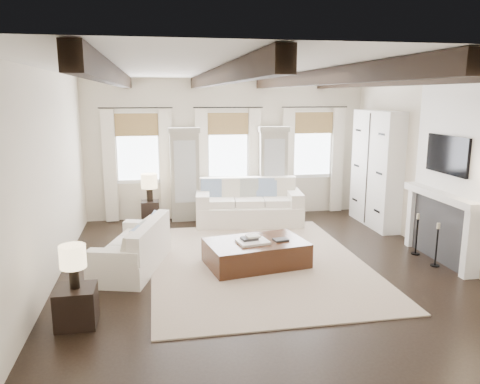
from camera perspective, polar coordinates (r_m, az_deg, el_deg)
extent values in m
plane|color=black|center=(7.73, 2.94, -9.72)|extent=(7.50, 7.50, 0.00)
cube|color=silver|center=(10.95, -1.52, 5.31)|extent=(6.50, 0.04, 3.20)
cube|color=silver|center=(3.86, 16.26, -7.30)|extent=(6.50, 0.04, 3.20)
cube|color=silver|center=(7.27, -22.70, 1.11)|extent=(0.04, 7.50, 3.20)
cube|color=silver|center=(8.65, 24.53, 2.53)|extent=(0.04, 7.50, 3.20)
cube|color=white|center=(7.20, 3.22, 14.70)|extent=(6.50, 7.50, 0.04)
cube|color=black|center=(7.02, -15.05, 13.42)|extent=(0.16, 7.40, 0.22)
cube|color=black|center=(7.06, -2.90, 13.79)|extent=(0.16, 7.40, 0.22)
cube|color=black|center=(7.41, 9.01, 13.56)|extent=(0.16, 7.40, 0.22)
cube|color=black|center=(8.01, 19.11, 12.93)|extent=(0.16, 7.40, 0.22)
cube|color=white|center=(10.78, -12.37, 5.22)|extent=(0.90, 0.03, 1.45)
cube|color=olive|center=(10.68, -12.50, 8.01)|extent=(0.94, 0.04, 0.50)
cube|color=white|center=(10.77, -15.59, 3.01)|extent=(0.28, 0.08, 2.50)
cube|color=white|center=(10.73, -8.98, 3.27)|extent=(0.28, 0.08, 2.50)
cylinder|color=black|center=(10.61, -12.60, 9.98)|extent=(1.60, 0.02, 0.02)
cube|color=white|center=(10.91, -1.50, 5.56)|extent=(0.90, 0.03, 1.45)
cube|color=olive|center=(10.81, -1.46, 8.32)|extent=(0.94, 0.04, 0.50)
cube|color=white|center=(10.78, -4.67, 3.41)|extent=(0.28, 0.08, 2.50)
cube|color=white|center=(10.97, 1.80, 3.59)|extent=(0.28, 0.08, 2.50)
cylinder|color=black|center=(10.74, -1.43, 10.27)|extent=(1.60, 0.02, 0.02)
cube|color=white|center=(11.41, 8.77, 5.70)|extent=(0.90, 0.03, 1.45)
cube|color=olive|center=(11.31, 8.96, 8.33)|extent=(0.94, 0.04, 0.50)
cube|color=white|center=(11.17, 5.87, 3.68)|extent=(0.28, 0.08, 2.50)
cube|color=white|center=(11.58, 11.78, 3.78)|extent=(0.28, 0.08, 2.50)
cylinder|color=black|center=(11.25, 9.11, 10.20)|extent=(1.60, 0.02, 0.02)
cube|color=#9F9A8A|center=(10.70, -6.75, 1.84)|extent=(0.64, 0.38, 2.00)
cube|color=#B2B7BA|center=(10.48, -6.70, 2.46)|extent=(0.48, 0.02, 1.40)
cube|color=#9F9A8A|center=(10.57, -6.89, 7.51)|extent=(0.70, 0.42, 0.12)
cube|color=#9F9A8A|center=(11.02, 3.95, 2.18)|extent=(0.64, 0.38, 2.00)
cube|color=#B2B7BA|center=(10.81, 4.22, 2.79)|extent=(0.48, 0.02, 1.40)
cube|color=#9F9A8A|center=(10.90, 4.03, 7.69)|extent=(0.70, 0.42, 0.12)
cube|color=#28282B|center=(8.81, 23.46, -4.23)|extent=(0.18, 1.50, 1.10)
cube|color=black|center=(8.83, 23.22, -5.18)|extent=(0.10, 0.90, 0.70)
cube|color=white|center=(8.15, 26.42, -5.74)|extent=(0.26, 0.14, 1.10)
cube|color=white|center=(9.45, 20.53, -2.95)|extent=(0.26, 0.14, 1.10)
cube|color=white|center=(8.63, 23.41, -0.36)|extent=(0.32, 1.90, 0.12)
cube|color=white|center=(8.56, 24.53, 5.83)|extent=(0.10, 1.90, 1.80)
cube|color=black|center=(8.55, 24.01, 4.17)|extent=(0.07, 1.10, 0.64)
cube|color=silver|center=(10.60, 16.26, 2.72)|extent=(0.40, 1.70, 2.50)
cube|color=black|center=(10.50, 15.24, 2.70)|extent=(0.01, 0.02, 2.40)
cube|color=#BCA995|center=(8.11, 2.15, -8.59)|extent=(3.58, 4.68, 0.02)
cube|color=white|center=(10.44, 1.08, -2.71)|extent=(2.43, 1.32, 0.44)
cube|color=white|center=(10.72, 0.91, 0.40)|extent=(2.22, 0.50, 0.55)
cube|color=white|center=(10.32, -4.54, -0.83)|extent=(0.40, 1.02, 0.29)
cube|color=white|center=(10.48, 6.63, -0.68)|extent=(0.40, 1.02, 0.29)
cube|color=white|center=(10.28, -2.45, -1.23)|extent=(0.69, 0.73, 0.15)
cube|color=white|center=(10.31, 1.11, -1.18)|extent=(0.69, 0.73, 0.15)
cube|color=white|center=(10.38, 4.63, -1.13)|extent=(0.69, 0.73, 0.15)
cube|color=#6F8BB4|center=(10.49, -3.51, 0.32)|extent=(0.49, 0.29, 0.48)
cube|color=silver|center=(10.50, -1.26, 0.35)|extent=(0.49, 0.29, 0.48)
cube|color=beige|center=(10.53, 0.99, 0.37)|extent=(0.49, 0.29, 0.48)
cube|color=#6F8BB4|center=(10.57, 3.23, 0.40)|extent=(0.49, 0.29, 0.48)
cube|color=silver|center=(10.62, 5.45, 0.43)|extent=(0.49, 0.29, 0.48)
cube|color=white|center=(8.02, -12.99, -7.85)|extent=(1.33, 2.02, 0.35)
cube|color=white|center=(7.80, -10.86, -5.24)|extent=(0.68, 1.76, 0.44)
cube|color=white|center=(8.67, -11.37, -4.26)|extent=(0.83, 0.44, 0.23)
cube|color=white|center=(7.21, -15.16, -7.78)|extent=(0.83, 0.44, 0.23)
cube|color=white|center=(8.43, -12.24, -5.15)|extent=(0.65, 0.62, 0.12)
cube|color=white|center=(7.96, -13.37, -6.21)|extent=(0.65, 0.62, 0.12)
cube|color=white|center=(7.50, -14.64, -7.39)|extent=(0.65, 0.62, 0.12)
cube|color=#6F8BB4|center=(8.45, -10.58, -3.72)|extent=(0.29, 0.41, 0.39)
cube|color=silver|center=(8.14, -11.23, -4.34)|extent=(0.29, 0.41, 0.39)
cube|color=beige|center=(7.84, -11.93, -5.00)|extent=(0.29, 0.41, 0.39)
cube|color=#6F8BB4|center=(7.54, -12.68, -5.71)|extent=(0.29, 0.41, 0.39)
cube|color=silver|center=(7.24, -13.51, -6.49)|extent=(0.29, 0.41, 0.39)
cube|color=black|center=(7.94, 1.95, -7.48)|extent=(1.77, 1.28, 0.43)
cube|color=white|center=(7.78, 1.58, -6.09)|extent=(0.56, 0.46, 0.04)
cube|color=#262628|center=(7.82, 1.14, -5.69)|extent=(0.29, 0.24, 0.04)
cube|color=beige|center=(7.82, 1.61, -5.41)|extent=(0.25, 0.21, 0.03)
cube|color=#262628|center=(7.93, 5.00, -5.82)|extent=(0.27, 0.22, 0.03)
cube|color=black|center=(6.34, -19.31, -12.99)|extent=(0.49, 0.49, 0.49)
cylinder|color=black|center=(6.20, -19.55, -9.81)|extent=(0.12, 0.12, 0.27)
cylinder|color=#F9D89E|center=(6.10, -19.73, -7.41)|extent=(0.32, 0.32, 0.28)
cube|color=black|center=(10.37, -10.86, -2.64)|extent=(0.38, 0.38, 0.58)
cylinder|color=black|center=(10.27, -10.95, -0.31)|extent=(0.13, 0.13, 0.29)
cylinder|color=#F9D89E|center=(10.21, -11.01, 1.33)|extent=(0.35, 0.35, 0.31)
cylinder|color=black|center=(8.63, 22.66, -8.26)|extent=(0.15, 0.15, 0.02)
cylinder|color=black|center=(8.53, 22.83, -6.22)|extent=(0.03, 0.03, 0.66)
cylinder|color=beige|center=(8.43, 23.03, -3.82)|extent=(0.06, 0.06, 0.09)
cylinder|color=black|center=(9.11, 20.58, -7.05)|extent=(0.15, 0.15, 0.02)
cylinder|color=black|center=(9.01, 20.73, -5.09)|extent=(0.03, 0.03, 0.67)
cylinder|color=beige|center=(8.92, 20.91, -2.80)|extent=(0.06, 0.06, 0.10)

